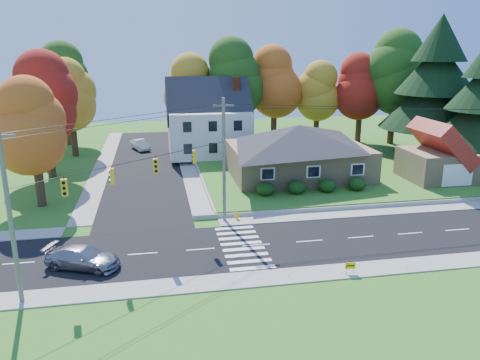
{
  "coord_description": "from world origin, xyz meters",
  "views": [
    {
      "loc": [
        -6.77,
        -30.19,
        13.72
      ],
      "look_at": [
        0.3,
        8.0,
        2.61
      ],
      "focal_mm": 35.0,
      "sensor_mm": 36.0,
      "label": 1
    }
  ],
  "objects_px": {
    "ranch_house": "(298,150)",
    "silver_sedan": "(83,257)",
    "white_car": "(140,145)",
    "fire_hydrant": "(237,216)"
  },
  "relations": [
    {
      "from": "ranch_house",
      "to": "white_car",
      "type": "bearing_deg",
      "value": 132.52
    },
    {
      "from": "ranch_house",
      "to": "fire_hydrant",
      "type": "height_order",
      "value": "ranch_house"
    },
    {
      "from": "silver_sedan",
      "to": "white_car",
      "type": "relative_size",
      "value": 1.13
    },
    {
      "from": "ranch_house",
      "to": "silver_sedan",
      "type": "height_order",
      "value": "ranch_house"
    },
    {
      "from": "silver_sedan",
      "to": "white_car",
      "type": "xyz_separation_m",
      "value": [
        2.94,
        35.7,
        0.0
      ]
    },
    {
      "from": "white_car",
      "to": "fire_hydrant",
      "type": "distance_m",
      "value": 30.2
    },
    {
      "from": "ranch_house",
      "to": "fire_hydrant",
      "type": "distance_m",
      "value": 13.98
    },
    {
      "from": "silver_sedan",
      "to": "white_car",
      "type": "height_order",
      "value": "same"
    },
    {
      "from": "ranch_house",
      "to": "silver_sedan",
      "type": "bearing_deg",
      "value": -138.54
    },
    {
      "from": "silver_sedan",
      "to": "white_car",
      "type": "bearing_deg",
      "value": 18.05
    }
  ]
}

